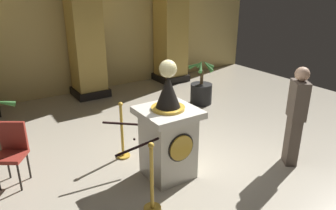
{
  "coord_description": "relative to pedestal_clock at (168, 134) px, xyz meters",
  "views": [
    {
      "loc": [
        -2.73,
        -3.58,
        2.85
      ],
      "look_at": [
        -0.35,
        0.07,
        1.19
      ],
      "focal_mm": 33.94,
      "sensor_mm": 36.0,
      "label": 1
    }
  ],
  "objects": [
    {
      "name": "ground_plane",
      "position": [
        0.35,
        -0.06,
        -0.71
      ],
      "size": [
        11.8,
        11.8,
        0.0
      ],
      "primitive_type": "plane",
      "color": "#B2A893"
    },
    {
      "name": "column_centre_rear",
      "position": [
        0.35,
        4.41,
        1.12
      ],
      "size": [
        0.91,
        0.91,
        3.69
      ],
      "color": "black",
      "rests_on": "ground_plane"
    },
    {
      "name": "back_wall",
      "position": [
        0.35,
        4.95,
        1.21
      ],
      "size": [
        11.8,
        0.16,
        3.84
      ],
      "primitive_type": "cube",
      "color": "tan",
      "rests_on": "ground_plane"
    },
    {
      "name": "bystander_guest",
      "position": [
        1.92,
        -0.83,
        0.18
      ],
      "size": [
        0.39,
        0.42,
        1.67
      ],
      "color": "brown",
      "rests_on": "ground_plane"
    },
    {
      "name": "stanchion_far",
      "position": [
        -0.64,
        -0.59,
        -0.36
      ],
      "size": [
        0.24,
        0.24,
        1.01
      ],
      "color": "gold",
      "rests_on": "ground_plane"
    },
    {
      "name": "velvet_rope",
      "position": [
        -0.5,
        0.16,
        0.08
      ],
      "size": [
        0.91,
        0.93,
        0.22
      ],
      "color": "black"
    },
    {
      "name": "pedestal_clock",
      "position": [
        0.0,
        0.0,
        0.0
      ],
      "size": [
        0.84,
        0.84,
        1.87
      ],
      "color": "beige",
      "rests_on": "ground_plane"
    },
    {
      "name": "cafe_chair_red",
      "position": [
        -2.04,
        1.12,
        -0.14
      ],
      "size": [
        0.55,
        0.55,
        0.96
      ],
      "color": "black",
      "rests_on": "ground_plane"
    },
    {
      "name": "potted_palm_right",
      "position": [
        2.48,
        2.26,
        -0.38
      ],
      "size": [
        0.65,
        0.64,
        1.15
      ],
      "color": "black",
      "rests_on": "ground_plane"
    },
    {
      "name": "column_right",
      "position": [
        2.98,
        4.41,
        1.12
      ],
      "size": [
        0.93,
        0.93,
        3.69
      ],
      "color": "black",
      "rests_on": "ground_plane"
    },
    {
      "name": "stanchion_near",
      "position": [
        -0.35,
        0.9,
        -0.35
      ],
      "size": [
        0.24,
        0.24,
        1.03
      ],
      "color": "gold",
      "rests_on": "ground_plane"
    }
  ]
}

